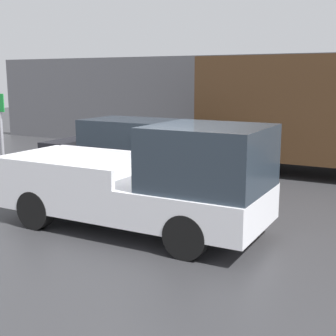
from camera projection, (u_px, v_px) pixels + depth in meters
ground_plane at (183, 233)px, 8.56m from camera, size 60.00×60.00×0.00m
building_wall at (301, 106)px, 16.16m from camera, size 28.00×0.15×3.60m
pickup_truck at (154, 183)px, 8.42m from camera, size 5.07×1.96×2.02m
car at (133, 151)px, 12.44m from camera, size 4.89×1.91×1.71m
delivery_truck at (313, 112)px, 13.50m from camera, size 7.07×2.58×3.39m
parking_sign at (2, 139)px, 10.54m from camera, size 0.30×0.07×2.54m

